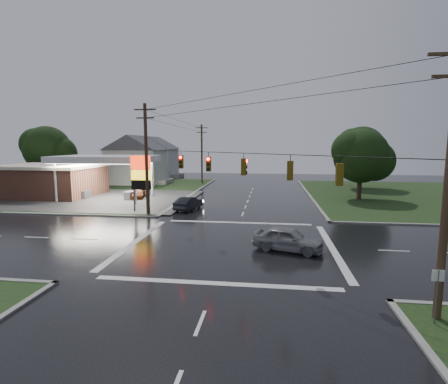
# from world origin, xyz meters

# --- Properties ---
(ground) EXTENTS (120.00, 120.00, 0.00)m
(ground) POSITION_xyz_m (0.00, 0.00, 0.00)
(ground) COLOR black
(ground) RESTS_ON ground
(grass_nw) EXTENTS (36.00, 36.00, 0.08)m
(grass_nw) POSITION_xyz_m (-26.00, 26.00, 0.04)
(grass_nw) COLOR black
(grass_nw) RESTS_ON ground
(grass_ne) EXTENTS (36.00, 36.00, 0.08)m
(grass_ne) POSITION_xyz_m (26.00, 26.00, 0.04)
(grass_ne) COLOR black
(grass_ne) RESTS_ON ground
(gas_station) EXTENTS (26.20, 18.00, 5.60)m
(gas_station) POSITION_xyz_m (-25.68, 19.70, 2.55)
(gas_station) COLOR #2D2D2D
(gas_station) RESTS_ON ground
(pylon_sign) EXTENTS (2.00, 0.35, 6.00)m
(pylon_sign) POSITION_xyz_m (-10.50, 10.50, 4.01)
(pylon_sign) COLOR #59595E
(pylon_sign) RESTS_ON ground
(utility_pole_nw) EXTENTS (2.20, 0.32, 11.00)m
(utility_pole_nw) POSITION_xyz_m (-9.50, 9.50, 5.72)
(utility_pole_nw) COLOR #382619
(utility_pole_nw) RESTS_ON ground
(utility_pole_se) EXTENTS (2.20, 0.32, 11.00)m
(utility_pole_se) POSITION_xyz_m (9.50, -9.50, 5.72)
(utility_pole_se) COLOR #382619
(utility_pole_se) RESTS_ON ground
(utility_pole_n) EXTENTS (2.20, 0.32, 10.50)m
(utility_pole_n) POSITION_xyz_m (-9.50, 38.00, 5.47)
(utility_pole_n) COLOR #382619
(utility_pole_n) RESTS_ON ground
(traffic_signals) EXTENTS (26.87, 26.87, 1.47)m
(traffic_signals) POSITION_xyz_m (0.02, -0.02, 6.48)
(traffic_signals) COLOR black
(traffic_signals) RESTS_ON ground
(house_near) EXTENTS (11.05, 8.48, 8.60)m
(house_near) POSITION_xyz_m (-20.95, 36.00, 4.41)
(house_near) COLOR silver
(house_near) RESTS_ON ground
(house_far) EXTENTS (11.05, 8.48, 8.60)m
(house_far) POSITION_xyz_m (-21.95, 48.00, 4.41)
(house_far) COLOR silver
(house_far) RESTS_ON ground
(tree_nw_behind) EXTENTS (8.93, 7.60, 10.00)m
(tree_nw_behind) POSITION_xyz_m (-33.84, 29.99, 6.18)
(tree_nw_behind) COLOR black
(tree_nw_behind) RESTS_ON ground
(tree_ne_near) EXTENTS (7.99, 6.80, 8.98)m
(tree_ne_near) POSITION_xyz_m (14.14, 21.99, 5.56)
(tree_ne_near) COLOR black
(tree_ne_near) RESTS_ON ground
(tree_ne_far) EXTENTS (8.46, 7.20, 9.80)m
(tree_ne_far) POSITION_xyz_m (17.15, 33.99, 6.18)
(tree_ne_far) COLOR black
(tree_ne_far) RESTS_ON ground
(car_north) EXTENTS (2.52, 4.58, 1.43)m
(car_north) POSITION_xyz_m (-6.03, 12.60, 0.72)
(car_north) COLOR black
(car_north) RESTS_ON ground
(car_crossing) EXTENTS (5.01, 3.21, 1.59)m
(car_crossing) POSITION_xyz_m (3.95, -0.87, 0.79)
(car_crossing) COLOR gray
(car_crossing) RESTS_ON ground
(car_pump) EXTENTS (3.01, 5.12, 1.39)m
(car_pump) POSITION_xyz_m (-14.56, 19.56, 0.70)
(car_pump) COLOR #562813
(car_pump) RESTS_ON ground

